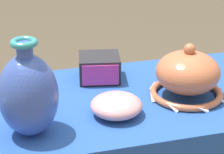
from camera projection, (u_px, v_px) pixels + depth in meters
The scene contains 6 objects.
display_table at pixel (116, 126), 1.44m from camera, with size 1.15×0.57×0.73m.
vase_tall_bulbous at pixel (28, 94), 1.17m from camera, with size 0.16×0.16×0.28m.
vase_dome_bell at pixel (187, 76), 1.40m from camera, with size 0.25×0.25×0.19m.
mosaic_tile_box at pixel (99, 68), 1.54m from camera, with size 0.16×0.16×0.09m.
bowl_shallow_rose at pixel (116, 105), 1.30m from camera, with size 0.16×0.16×0.06m, color #D19399.
jar_round_slate at pixel (25, 72), 1.49m from camera, with size 0.10×0.10×0.10m.
Camera 1 is at (-0.34, -1.22, 1.37)m, focal length 70.00 mm.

